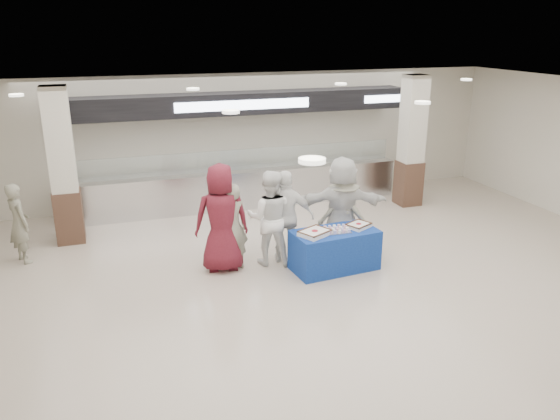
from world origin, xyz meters
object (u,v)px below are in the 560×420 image
object	(u,v)px
sheet_cake_left	(315,232)
cupcake_tray	(337,229)
chef_tall	(270,218)
civilian_white	(342,206)
display_table	(335,250)
chef_short	(286,217)
soldier_b	(343,216)
soldier_bg	(19,223)
civilian_maroon	(221,218)
soldier_a	(232,226)
sheet_cake_right	(359,225)

from	to	relation	value
sheet_cake_left	cupcake_tray	world-z (taller)	sheet_cake_left
chef_tall	civilian_white	size ratio (longest dim) A/B	0.92
display_table	cupcake_tray	xyz separation A→B (m)	(0.02, -0.03, 0.41)
chef_short	soldier_b	distance (m)	1.18
civilian_white	soldier_bg	xyz separation A→B (m)	(-5.90, 1.55, -0.21)
display_table	soldier_bg	world-z (taller)	soldier_bg
soldier_b	chef_tall	bearing A→B (deg)	24.58
display_table	civilian_white	distance (m)	0.97
civilian_maroon	soldier_a	size ratio (longest dim) A/B	1.22
civilian_maroon	soldier_b	world-z (taller)	civilian_maroon
cupcake_tray	chef_short	distance (m)	1.00
soldier_b	chef_short	bearing A→B (deg)	24.58
soldier_b	cupcake_tray	bearing A→B (deg)	81.89
cupcake_tray	chef_tall	distance (m)	1.26
chef_tall	chef_short	distance (m)	0.32
soldier_a	soldier_b	size ratio (longest dim) A/B	1.05
soldier_a	sheet_cake_left	bearing A→B (deg)	152.20
soldier_a	soldier_b	xyz separation A→B (m)	(2.22, 0.00, -0.04)
sheet_cake_left	soldier_bg	size ratio (longest dim) A/B	0.41
display_table	civilian_maroon	size ratio (longest dim) A/B	0.77
civilian_maroon	chef_tall	distance (m)	0.92
civilian_white	chef_short	bearing A→B (deg)	16.15
sheet_cake_right	soldier_b	distance (m)	0.61
sheet_cake_left	soldier_b	bearing A→B (deg)	39.27
sheet_cake_left	soldier_b	world-z (taller)	soldier_b
display_table	sheet_cake_right	size ratio (longest dim) A/B	2.95
soldier_a	civilian_white	bearing A→B (deg)	-179.44
soldier_a	soldier_b	bearing A→B (deg)	-179.44
sheet_cake_right	soldier_b	world-z (taller)	soldier_b
display_table	chef_tall	world-z (taller)	chef_tall
soldier_b	civilian_white	size ratio (longest dim) A/B	0.80
soldier_b	civilian_white	xyz separation A→B (m)	(-0.04, 0.00, 0.20)
civilian_white	soldier_a	bearing A→B (deg)	16.15
sheet_cake_right	chef_tall	distance (m)	1.64
cupcake_tray	civilian_maroon	size ratio (longest dim) A/B	0.23
chef_short	soldier_bg	bearing A→B (deg)	-0.13
chef_tall	sheet_cake_left	bearing A→B (deg)	152.30
sheet_cake_left	soldier_a	world-z (taller)	soldier_a
display_table	sheet_cake_left	bearing A→B (deg)	-174.75
chef_short	civilian_white	world-z (taller)	civilian_white
civilian_maroon	soldier_a	distance (m)	0.26
soldier_bg	soldier_b	bearing A→B (deg)	-132.80
chef_tall	soldier_bg	bearing A→B (deg)	2.94
sheet_cake_left	sheet_cake_right	distance (m)	0.92
soldier_a	chef_short	world-z (taller)	chef_short
civilian_maroon	chef_tall	bearing A→B (deg)	-172.36
soldier_bg	chef_tall	bearing A→B (deg)	-137.39
sheet_cake_left	display_table	bearing A→B (deg)	10.63
civilian_white	soldier_b	bearing A→B (deg)	-163.85
sheet_cake_right	sheet_cake_left	bearing A→B (deg)	-172.75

